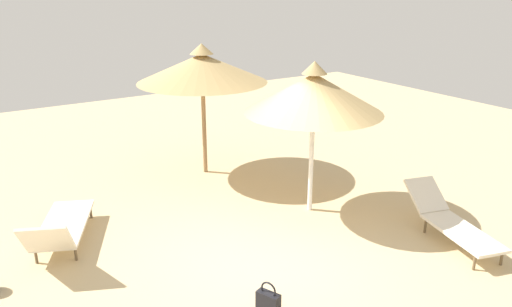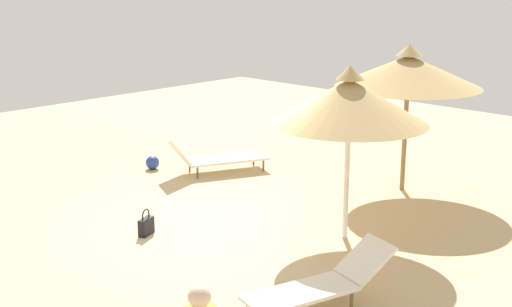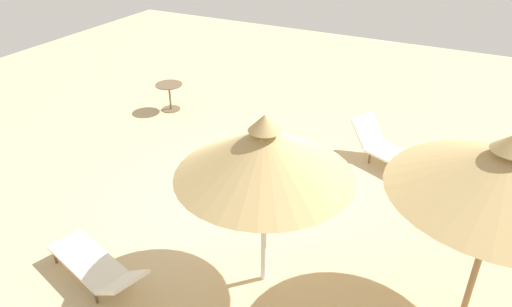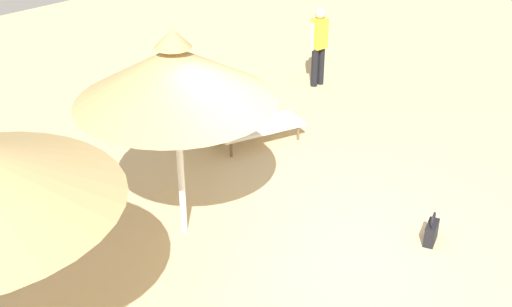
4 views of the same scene
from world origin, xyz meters
name	(u,v)px [view 2 (image 2 of 4)]	position (x,y,z in m)	size (l,w,h in m)	color
ground	(237,230)	(0.00, 0.00, -0.05)	(24.00, 24.00, 0.10)	tan
parasol_umbrella_far_right	(408,71)	(-0.83, -3.71, 2.32)	(2.75, 2.75, 2.83)	olive
parasol_umbrella_center	(349,101)	(-1.55, -0.90, 2.21)	(2.45, 2.45, 2.77)	white
lounge_chair_far_left	(322,282)	(-2.78, 1.23, 0.34)	(1.11, 2.12, 0.72)	silver
lounge_chair_front	(213,157)	(2.67, -1.91, 0.36)	(1.52, 2.28, 0.87)	silver
handbag	(146,225)	(0.82, 1.24, 0.16)	(0.24, 0.34, 0.44)	black
beach_ball	(152,163)	(3.81, -1.19, 0.15)	(0.29, 0.29, 0.29)	navy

